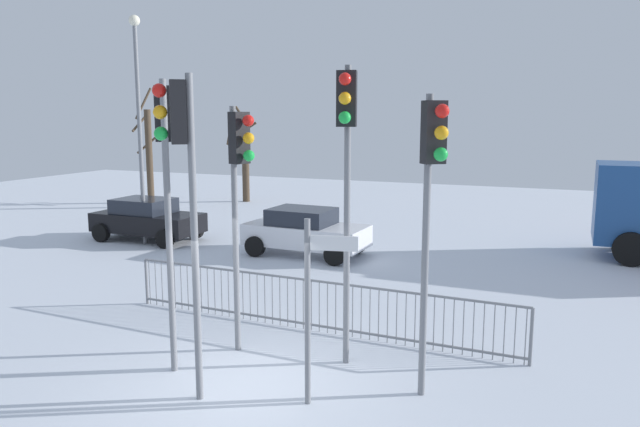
{
  "coord_description": "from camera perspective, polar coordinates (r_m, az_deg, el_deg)",
  "views": [
    {
      "loc": [
        4.6,
        -7.87,
        4.32
      ],
      "look_at": [
        -0.05,
        3.32,
        2.33
      ],
      "focal_mm": 33.41,
      "sensor_mm": 36.0,
      "label": 1
    }
  ],
  "objects": [
    {
      "name": "traffic_light_foreground_left",
      "position": [
        10.62,
        -7.74,
        3.69
      ],
      "size": [
        0.54,
        0.38,
        4.49
      ],
      "rotation": [
        0.0,
        0.0,
        4.36
      ],
      "color": "slate",
      "rests_on": "ground"
    },
    {
      "name": "street_lamp",
      "position": [
        20.85,
        -16.98,
        9.57
      ],
      "size": [
        0.36,
        0.36,
        7.54
      ],
      "color": "slate",
      "rests_on": "ground"
    },
    {
      "name": "traffic_light_mid_left",
      "position": [
        10.13,
        -14.42,
        4.88
      ],
      "size": [
        0.41,
        0.52,
        4.9
      ],
      "rotation": [
        0.0,
        0.0,
        0.49
      ],
      "color": "slate",
      "rests_on": "ground"
    },
    {
      "name": "pedestrian_guard_railing",
      "position": [
        12.18,
        -0.84,
        -8.67
      ],
      "size": [
        8.51,
        0.35,
        1.07
      ],
      "rotation": [
        0.0,
        0.0,
        -0.03
      ],
      "color": "slate",
      "rests_on": "ground"
    },
    {
      "name": "traffic_light_mid_right",
      "position": [
        8.84,
        -13.07,
        4.41
      ],
      "size": [
        0.48,
        0.45,
        4.92
      ],
      "rotation": [
        0.0,
        0.0,
        2.23
      ],
      "color": "slate",
      "rests_on": "ground"
    },
    {
      "name": "car_black_trailing",
      "position": [
        21.66,
        -16.24,
        -0.48
      ],
      "size": [
        3.81,
        1.94,
        1.47
      ],
      "rotation": [
        0.0,
        0.0,
        -0.01
      ],
      "color": "black",
      "rests_on": "ground"
    },
    {
      "name": "bare_tree_left",
      "position": [
        29.4,
        -16.06,
        5.41
      ],
      "size": [
        1.42,
        1.53,
        5.63
      ],
      "color": "#473828",
      "rests_on": "ground"
    },
    {
      "name": "ground_plane",
      "position": [
        10.09,
        -7.29,
        -16.09
      ],
      "size": [
        60.0,
        60.0,
        0.0
      ],
      "primitive_type": "plane",
      "color": "silver"
    },
    {
      "name": "traffic_light_foreground_right",
      "position": [
        8.82,
        10.64,
        3.16
      ],
      "size": [
        0.44,
        0.49,
        4.63
      ],
      "rotation": [
        0.0,
        0.0,
        3.79
      ],
      "color": "slate",
      "rests_on": "ground"
    },
    {
      "name": "direction_sign_post",
      "position": [
        8.88,
        -0.78,
        -8.46
      ],
      "size": [
        0.78,
        0.22,
        2.85
      ],
      "rotation": [
        0.0,
        0.0,
        0.22
      ],
      "color": "slate",
      "rests_on": "ground"
    },
    {
      "name": "bare_tree_centre",
      "position": [
        30.39,
        -7.23,
        5.68
      ],
      "size": [
        1.46,
        1.73,
        4.81
      ],
      "color": "#473828",
      "rests_on": "ground"
    },
    {
      "name": "traffic_light_rear_right",
      "position": [
        9.87,
        2.56,
        6.03
      ],
      "size": [
        0.36,
        0.56,
        5.14
      ],
      "rotation": [
        0.0,
        0.0,
        3.37
      ],
      "color": "slate",
      "rests_on": "ground"
    },
    {
      "name": "car_white_mid",
      "position": [
        18.6,
        -1.44,
        -1.67
      ],
      "size": [
        3.87,
        2.07,
        1.47
      ],
      "rotation": [
        0.0,
        0.0,
        -0.04
      ],
      "color": "silver",
      "rests_on": "ground"
    }
  ]
}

